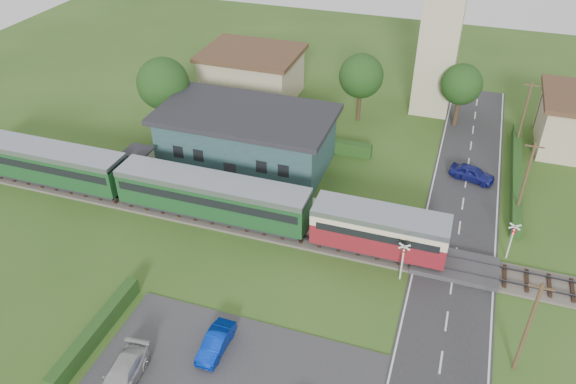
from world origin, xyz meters
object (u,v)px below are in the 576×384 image
(equipment_hut, at_px, (139,162))
(train, at_px, (177,189))
(station_building, at_px, (246,137))
(house_west, at_px, (252,73))
(crossing_signal_far, at_px, (512,236))
(car_park_blue, at_px, (216,342))
(church_tower, at_px, (443,18))
(pedestrian_far, at_px, (148,171))
(car_park_silver, at_px, (122,376))
(pedestrian_near, at_px, (284,199))
(crossing_signal_near, at_px, (403,256))
(car_on_road, at_px, (472,173))

(equipment_hut, height_order, train, train)
(station_building, distance_m, house_west, 14.87)
(crossing_signal_far, xyz_separation_m, car_park_blue, (-16.99, -14.86, -1.47))
(church_tower, height_order, crossing_signal_far, church_tower)
(church_tower, relative_size, pedestrian_far, 11.63)
(car_park_silver, bearing_deg, pedestrian_far, 111.11)
(train, height_order, house_west, house_west)
(house_west, xyz_separation_m, pedestrian_near, (10.93, -20.60, -1.39))
(station_building, distance_m, pedestrian_near, 8.96)
(house_west, bearing_deg, crossing_signal_far, -35.77)
(equipment_hut, xyz_separation_m, house_west, (3.00, 19.80, 1.04))
(equipment_hut, relative_size, crossing_signal_far, 0.78)
(equipment_hut, distance_m, crossing_signal_far, 31.61)
(crossing_signal_near, height_order, car_park_silver, crossing_signal_near)
(car_park_blue, bearing_deg, station_building, 107.86)
(church_tower, bearing_deg, crossing_signal_far, -69.98)
(equipment_hut, height_order, pedestrian_far, equipment_hut)
(equipment_hut, bearing_deg, church_tower, 44.75)
(pedestrian_near, distance_m, pedestrian_far, 12.93)
(equipment_hut, relative_size, car_park_silver, 0.56)
(car_park_silver, bearing_deg, crossing_signal_near, 40.40)
(house_west, xyz_separation_m, car_park_blue, (11.61, -35.46, -2.12))
(car_on_road, height_order, pedestrian_near, pedestrian_near)
(car_park_blue, bearing_deg, pedestrian_near, 93.37)
(car_on_road, bearing_deg, station_building, 115.29)
(house_west, height_order, crossing_signal_near, house_west)
(car_park_silver, height_order, pedestrian_far, pedestrian_far)
(house_west, relative_size, crossing_signal_near, 3.30)
(equipment_hut, height_order, crossing_signal_near, crossing_signal_near)
(station_building, xyz_separation_m, crossing_signal_far, (23.60, -6.60, -0.55))
(car_park_silver, bearing_deg, house_west, 95.75)
(station_building, distance_m, crossing_signal_far, 24.51)
(crossing_signal_near, distance_m, car_on_road, 15.59)
(equipment_hut, bearing_deg, car_on_road, 18.31)
(car_park_blue, bearing_deg, church_tower, 78.43)
(car_park_blue, relative_size, car_park_silver, 0.79)
(car_park_blue, bearing_deg, train, 126.93)
(crossing_signal_far, bearing_deg, crossing_signal_near, -146.31)
(crossing_signal_near, bearing_deg, pedestrian_near, 155.34)
(car_park_blue, distance_m, pedestrian_far, 20.50)
(church_tower, bearing_deg, car_on_road, -68.09)
(car_park_silver, xyz_separation_m, pedestrian_near, (3.43, 18.90, 0.66))
(equipment_hut, xyz_separation_m, station_building, (8.00, 5.79, 0.95))
(pedestrian_far, bearing_deg, pedestrian_near, -104.00)
(equipment_hut, relative_size, crossing_signal_near, 0.78)
(crossing_signal_near, bearing_deg, car_park_silver, -134.60)
(station_building, relative_size, car_park_silver, 3.50)
(church_tower, bearing_deg, station_building, -131.41)
(crossing_signal_near, bearing_deg, church_tower, 92.82)
(car_park_blue, xyz_separation_m, pedestrian_near, (-0.68, 14.86, 0.73))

